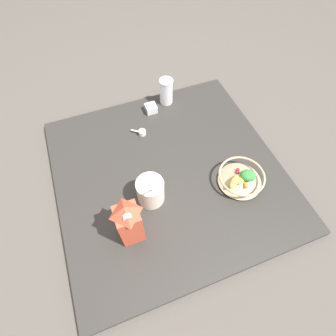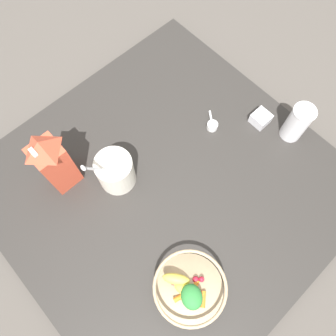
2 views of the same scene
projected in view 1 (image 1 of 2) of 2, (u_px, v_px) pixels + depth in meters
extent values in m
plane|color=#4C4742|center=(169.00, 175.00, 1.25)|extent=(6.00, 6.00, 0.00)
cube|color=#2D2B28|center=(169.00, 173.00, 1.24)|extent=(1.02, 1.02, 0.03)
cylinder|color=tan|center=(239.00, 181.00, 1.19)|extent=(0.11, 0.11, 0.01)
cone|color=tan|center=(241.00, 178.00, 1.16)|extent=(0.20, 0.20, 0.05)
torus|color=tan|center=(242.00, 176.00, 1.14)|extent=(0.21, 0.21, 0.01)
ellipsoid|color=#EFD64C|center=(243.00, 178.00, 1.14)|extent=(0.08, 0.06, 0.03)
ellipsoid|color=#EFD64C|center=(235.00, 181.00, 1.13)|extent=(0.08, 0.07, 0.03)
cylinder|color=orange|center=(242.00, 175.00, 1.16)|extent=(0.03, 0.04, 0.02)
cylinder|color=orange|center=(245.00, 184.00, 1.14)|extent=(0.02, 0.04, 0.01)
cylinder|color=orange|center=(249.00, 173.00, 1.17)|extent=(0.04, 0.04, 0.01)
sphere|color=red|center=(238.00, 170.00, 1.17)|extent=(0.02, 0.02, 0.02)
sphere|color=red|center=(250.00, 176.00, 1.16)|extent=(0.02, 0.02, 0.02)
sphere|color=red|center=(235.00, 184.00, 1.13)|extent=(0.02, 0.02, 0.02)
sphere|color=red|center=(237.00, 172.00, 1.17)|extent=(0.02, 0.02, 0.02)
sphere|color=red|center=(240.00, 181.00, 1.14)|extent=(0.02, 0.02, 0.02)
sphere|color=red|center=(246.00, 174.00, 1.16)|extent=(0.02, 0.02, 0.02)
ellipsoid|color=#2D7F38|center=(248.00, 175.00, 1.13)|extent=(0.09, 0.08, 0.04)
cube|color=#CC4C33|center=(130.00, 224.00, 0.97)|extent=(0.09, 0.09, 0.20)
pyramid|color=#CC4C33|center=(125.00, 210.00, 0.87)|extent=(0.09, 0.09, 0.05)
cylinder|color=white|center=(127.00, 217.00, 0.86)|extent=(0.03, 0.01, 0.03)
cylinder|color=silver|center=(151.00, 191.00, 1.09)|extent=(0.12, 0.12, 0.12)
cylinder|color=white|center=(150.00, 185.00, 1.05)|extent=(0.11, 0.11, 0.02)
cylinder|color=silver|center=(153.00, 190.00, 1.01)|extent=(0.01, 0.09, 0.15)
ellipsoid|color=silver|center=(155.00, 189.00, 0.92)|extent=(0.02, 0.01, 0.01)
cylinder|color=white|center=(166.00, 91.00, 1.41)|extent=(0.07, 0.07, 0.15)
torus|color=white|center=(166.00, 81.00, 1.36)|extent=(0.08, 0.08, 0.01)
cube|color=silver|center=(151.00, 108.00, 1.42)|extent=(0.06, 0.06, 0.04)
cube|color=brown|center=(151.00, 109.00, 1.42)|extent=(0.05, 0.05, 0.02)
cylinder|color=white|center=(142.00, 132.00, 1.33)|extent=(0.04, 0.04, 0.03)
cylinder|color=white|center=(135.00, 131.00, 1.34)|extent=(0.04, 0.03, 0.01)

